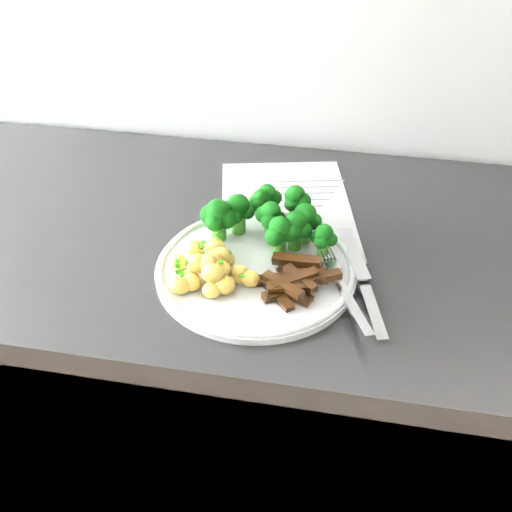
{
  "coord_description": "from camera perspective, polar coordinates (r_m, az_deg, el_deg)",
  "views": [
    {
      "loc": [
        0.02,
        0.94,
        1.43
      ],
      "look_at": [
        -0.1,
        1.59,
        0.91
      ],
      "focal_mm": 41.88,
      "sensor_mm": 36.0,
      "label": 1
    }
  ],
  "objects": [
    {
      "name": "counter",
      "position": [
        1.24,
        0.04,
        -14.66
      ],
      "size": [
        2.34,
        0.59,
        0.88
      ],
      "color": "black",
      "rests_on": "ground"
    },
    {
      "name": "broccoli",
      "position": [
        0.89,
        1.25,
        3.82
      ],
      "size": [
        0.21,
        0.14,
        0.07
      ],
      "color": "#2A6318",
      "rests_on": "plate"
    },
    {
      "name": "beef_strips",
      "position": [
        0.82,
        3.54,
        -2.23
      ],
      "size": [
        0.14,
        0.11,
        0.03
      ],
      "color": "black",
      "rests_on": "plate"
    },
    {
      "name": "knife",
      "position": [
        0.83,
        10.49,
        -3.47
      ],
      "size": [
        0.08,
        0.23,
        0.02
      ],
      "color": "#BCBCC0",
      "rests_on": "plate"
    },
    {
      "name": "potatoes",
      "position": [
        0.83,
        -4.32,
        -1.2
      ],
      "size": [
        0.13,
        0.12,
        0.04
      ],
      "color": "gold",
      "rests_on": "plate"
    },
    {
      "name": "recipe_paper",
      "position": [
        0.99,
        2.93,
        4.61
      ],
      "size": [
        0.27,
        0.34,
        0.0
      ],
      "color": "white",
      "rests_on": "counter"
    },
    {
      "name": "fork",
      "position": [
        0.81,
        8.48,
        -3.27
      ],
      "size": [
        0.09,
        0.19,
        0.02
      ],
      "color": "#BCBCC0",
      "rests_on": "plate"
    },
    {
      "name": "plate",
      "position": [
        0.85,
        0.0,
        -1.15
      ],
      "size": [
        0.29,
        0.29,
        0.02
      ],
      "color": "white",
      "rests_on": "counter"
    }
  ]
}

